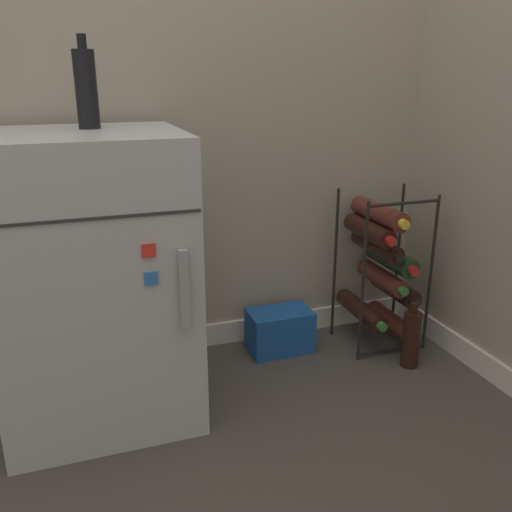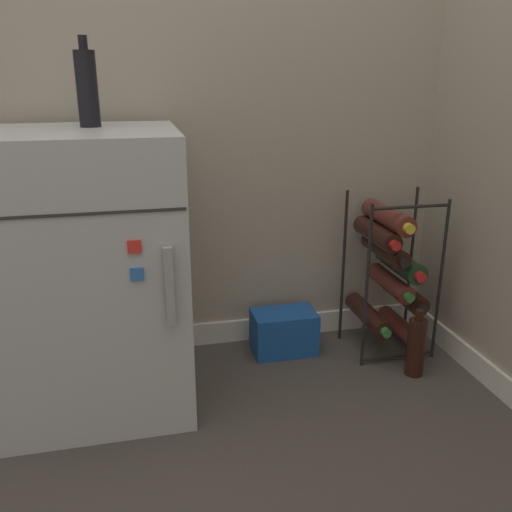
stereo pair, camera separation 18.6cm
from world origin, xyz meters
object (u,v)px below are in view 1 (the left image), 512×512
at_px(mini_fridge, 95,280).
at_px(loose_bottle_floor, 411,339).
at_px(fridge_top_bottle, 86,88).
at_px(wine_rack, 381,268).
at_px(soda_box, 280,331).

relative_size(mini_fridge, loose_bottle_floor, 3.49).
bearing_deg(mini_fridge, fridge_top_bottle, 66.75).
bearing_deg(loose_bottle_floor, wine_rack, 94.44).
bearing_deg(fridge_top_bottle, mini_fridge, -113.25).
height_order(wine_rack, soda_box, wine_rack).
bearing_deg(fridge_top_bottle, wine_rack, 1.68).
relative_size(mini_fridge, wine_rack, 1.43).
bearing_deg(wine_rack, fridge_top_bottle, -178.32).
bearing_deg(mini_fridge, loose_bottle_floor, -5.48).
relative_size(soda_box, loose_bottle_floor, 0.96).
height_order(mini_fridge, loose_bottle_floor, mini_fridge).
relative_size(wine_rack, loose_bottle_floor, 2.44).
height_order(mini_fridge, wine_rack, mini_fridge).
xyz_separation_m(fridge_top_bottle, loose_bottle_floor, (1.06, -0.18, -0.89)).
height_order(mini_fridge, soda_box, mini_fridge).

